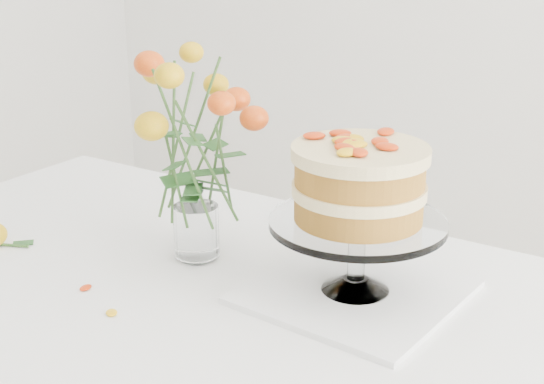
{
  "coord_description": "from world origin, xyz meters",
  "views": [
    {
      "loc": [
        0.78,
        -0.9,
        1.35
      ],
      "look_at": [
        0.12,
        0.12,
        0.91
      ],
      "focal_mm": 50.0,
      "sensor_mm": 36.0,
      "label": 1
    }
  ],
  "objects": [
    {
      "name": "cake_stand",
      "position": [
        0.28,
        0.13,
        0.94
      ],
      "size": [
        0.29,
        0.29,
        0.26
      ],
      "rotation": [
        0.0,
        0.0,
        0.42
      ],
      "color": "white",
      "rests_on": "napkin"
    },
    {
      "name": "stray_petal_b",
      "position": [
        -0.02,
        -0.14,
        0.76
      ],
      "size": [
        0.03,
        0.02,
        0.0
      ],
      "primitive_type": "ellipsoid",
      "color": "#EEB00F",
      "rests_on": "table"
    },
    {
      "name": "stray_petal_a",
      "position": [
        -0.12,
        -0.1,
        0.76
      ],
      "size": [
        0.03,
        0.02,
        0.0
      ],
      "primitive_type": "ellipsoid",
      "color": "#EEB00F",
      "rests_on": "table"
    },
    {
      "name": "table",
      "position": [
        0.0,
        0.0,
        0.67
      ],
      "size": [
        1.43,
        0.93,
        0.76
      ],
      "color": "tan",
      "rests_on": "ground"
    },
    {
      "name": "rose_vase",
      "position": [
        -0.04,
        0.11,
        1.0
      ],
      "size": [
        0.33,
        0.33,
        0.42
      ],
      "rotation": [
        0.0,
        0.0,
        0.27
      ],
      "color": "white",
      "rests_on": "table"
    },
    {
      "name": "napkin",
      "position": [
        0.28,
        0.13,
        0.76
      ],
      "size": [
        0.35,
        0.35,
        0.01
      ],
      "primitive_type": "cube",
      "rotation": [
        0.0,
        0.0,
        -0.07
      ],
      "color": "white",
      "rests_on": "table"
    }
  ]
}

